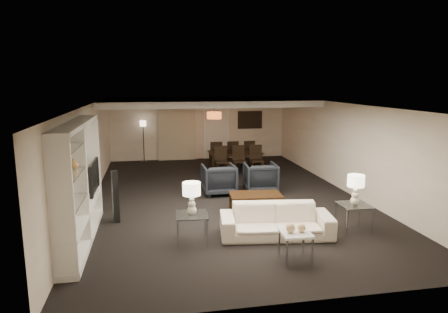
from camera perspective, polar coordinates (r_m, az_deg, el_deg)
name	(u,v)px	position (r m, az deg, el deg)	size (l,w,h in m)	color
floor	(224,196)	(11.04, 0.00, -5.62)	(11.00, 11.00, 0.00)	black
ceiling	(224,104)	(10.61, 0.00, 7.45)	(7.00, 11.00, 0.02)	silver
wall_back	(199,128)	(16.14, -3.60, 4.07)	(7.00, 0.02, 2.50)	beige
wall_front	(298,219)	(5.60, 10.52, -8.75)	(7.00, 0.02, 2.50)	beige
wall_left	(89,155)	(10.69, -18.77, 0.15)	(0.02, 11.00, 2.50)	beige
wall_right	(344,147)	(11.90, 16.81, 1.28)	(0.02, 11.00, 2.50)	beige
ceiling_soffit	(206,102)	(14.07, -2.64, 7.82)	(7.00, 4.00, 0.20)	silver
curtains	(177,130)	(15.98, -6.77, 3.77)	(1.50, 0.12, 2.40)	beige
door	(216,133)	(16.23, -1.12, 3.42)	(0.90, 0.05, 2.10)	silver
painting	(250,120)	(16.46, 3.71, 5.25)	(0.95, 0.04, 0.65)	#142D38
media_unit	(80,183)	(8.16, -19.92, -3.59)	(0.38, 3.40, 2.35)	white
pendant_light	(214,115)	(14.15, -1.42, 5.89)	(0.52, 0.52, 0.24)	#D8591E
sofa	(276,221)	(8.22, 7.45, -9.11)	(2.23, 0.87, 0.65)	beige
coffee_table	(255,203)	(9.71, 4.51, -6.60)	(1.23, 0.72, 0.44)	#301D0D
armchair_left	(219,179)	(11.13, -0.75, -3.27)	(0.89, 0.91, 0.83)	black
armchair_right	(260,177)	(11.39, 5.22, -2.99)	(0.89, 0.91, 0.83)	black
side_table_left	(192,228)	(7.90, -4.57, -10.20)	(0.61, 0.61, 0.57)	silver
side_table_right	(354,218)	(8.89, 18.04, -8.30)	(0.61, 0.61, 0.57)	white
table_lamp_left	(192,199)	(7.70, -4.64, -6.01)	(0.35, 0.35, 0.63)	beige
table_lamp_right	(355,190)	(8.71, 18.26, -4.55)	(0.35, 0.35, 0.63)	#EFEAC9
marble_table	(295,246)	(7.28, 10.16, -12.46)	(0.51, 0.51, 0.51)	white
gold_gourd_a	(291,228)	(7.12, 9.48, -10.05)	(0.16, 0.16, 0.16)	tan
gold_gourd_b	(301,228)	(7.19, 11.00, -9.98)	(0.14, 0.14, 0.14)	#E0B776
television	(88,177)	(9.05, -18.80, -2.77)	(0.15, 1.15, 0.66)	black
vase_blue	(66,205)	(6.91, -21.63, -6.48)	(0.16, 0.16, 0.17)	#23359B
vase_amber	(73,164)	(7.60, -20.72, -0.97)	(0.18, 0.18, 0.19)	#CA8643
floor_speaker	(115,197)	(9.17, -15.24, -5.56)	(0.13, 0.13, 1.18)	black
dining_table	(235,161)	(14.08, 1.63, -0.68)	(1.86, 1.04, 0.65)	black
chair_nl	(222,161)	(13.31, -0.30, -0.65)	(0.45, 0.45, 0.97)	black
chair_nm	(239,160)	(13.43, 2.22, -0.56)	(0.45, 0.45, 0.97)	black
chair_nr	(257,160)	(13.57, 4.69, -0.46)	(0.45, 0.45, 0.97)	black
chair_fl	(216,154)	(14.57, -1.22, 0.34)	(0.45, 0.45, 0.97)	black
chair_fm	(232,154)	(14.68, 1.10, 0.41)	(0.45, 0.45, 0.97)	black
chair_fr	(247,153)	(14.81, 3.37, 0.49)	(0.45, 0.45, 0.97)	black
floor_lamp	(144,141)	(15.78, -11.41, 2.12)	(0.23, 0.23, 1.62)	black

